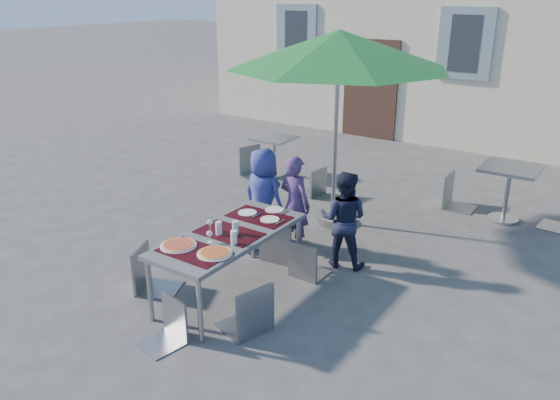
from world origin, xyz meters
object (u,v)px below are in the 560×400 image
Objects in this scene: dining_table at (229,238)px; pizza_near_left at (178,245)px; bg_chair_l_0 at (253,143)px; cafe_table_1 at (509,182)px; chair_1 at (279,218)px; child_0 at (263,197)px; chair_0 at (243,214)px; chair_4 at (248,280)px; chair_5 at (165,297)px; patio_umbrella at (339,50)px; pizza_near_right at (215,253)px; cafe_table_0 at (274,150)px; child_1 at (295,204)px; chair_2 at (307,238)px; chair_3 at (147,243)px; child_2 at (343,219)px; bg_chair_r_0 at (314,165)px; bg_chair_l_1 at (458,171)px.

dining_table is 0.59m from pizza_near_left.
cafe_table_1 is (4.33, 0.40, -0.01)m from bg_chair_l_0.
dining_table is 1.87× the size of chair_1.
chair_0 is (-0.11, -0.31, -0.16)m from child_0.
dining_table is 0.78m from chair_4.
chair_5 is (0.05, -1.02, -0.21)m from dining_table.
chair_5 is at bearing -88.26° from patio_umbrella.
cafe_table_0 is (-2.23, 4.24, -0.29)m from pizza_near_right.
child_1 reaches higher than chair_2.
chair_1 is 1.62m from chair_3.
child_1 is 1.53× the size of cafe_table_1.
cafe_table_1 reaches higher than dining_table.
pizza_near_right is at bearing 117.30° from child_0.
dining_table is 1.04m from chair_5.
patio_umbrella is 3.14m from cafe_table_1.
bg_chair_l_0 is (-2.94, 3.98, 0.02)m from chair_4.
child_0 reaches higher than chair_0.
cafe_table_1 is at bearing -132.38° from child_2.
child_1 is 2.11m from patio_umbrella.
child_0 reaches higher than pizza_near_left.
chair_1 is (-0.71, -0.35, -0.03)m from child_2.
chair_3 is 1.16× the size of chair_5.
patio_umbrella is 3.33× the size of bg_chair_r_0.
cafe_table_1 reaches higher than pizza_near_left.
dining_table is 5.26× the size of pizza_near_right.
bg_chair_l_0 is (-2.30, 2.53, 0.03)m from chair_1.
chair_3 reaches higher than chair_5.
child_0 reaches higher than cafe_table_0.
bg_chair_r_0 is (-0.82, 0.83, -1.93)m from patio_umbrella.
chair_5 is 0.85× the size of bg_chair_l_1.
cafe_table_1 is (1.32, 2.58, -0.00)m from child_2.
chair_2 is at bearing -18.25° from chair_1.
child_0 is 1.32× the size of chair_1.
pizza_near_right is 0.42× the size of chair_5.
pizza_near_right is 0.28× the size of child_1.
chair_5 is 4.38m from bg_chair_r_0.
chair_4 is (0.65, -1.83, -0.05)m from child_1.
chair_5 is at bearing -106.51° from pizza_near_right.
dining_table is 2.14× the size of chair_2.
child_2 is at bearing -41.87° from cafe_table_0.
chair_5 is 0.28× the size of patio_umbrella.
chair_4 reaches higher than bg_chair_l_1.
chair_1 is (0.58, -0.02, 0.09)m from chair_0.
bg_chair_l_0 reaches higher than pizza_near_left.
chair_5 is (-0.44, -1.84, -0.01)m from chair_2.
chair_3 is (-0.33, -1.74, -0.08)m from child_0.
chair_0 is 1.45m from chair_3.
chair_0 is 3.54m from bg_chair_l_1.
bg_chair_l_1 is at bearing -107.35° from child_1.
dining_table is 1.42× the size of child_0.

